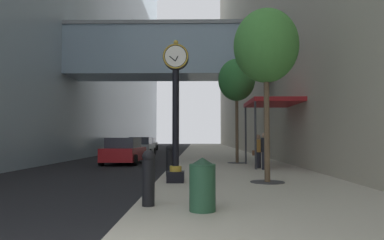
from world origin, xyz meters
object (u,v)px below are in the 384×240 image
at_px(pedestrian_walking, 258,151).
at_px(car_black_mid, 148,144).
at_px(street_tree_near, 266,47).
at_px(car_red_near, 124,151).
at_px(street_clock, 176,103).
at_px(pedestrian_by_clock, 265,150).
at_px(car_silver_far, 141,147).
at_px(bollard_nearest, 149,177).
at_px(bollard_third, 170,160).
at_px(street_tree_mid_near, 237,81).
at_px(trash_bin, 202,184).

distance_m(pedestrian_walking, car_black_mid, 25.84).
xyz_separation_m(street_tree_near, car_red_near, (-6.64, 9.47, -3.79)).
bearing_deg(street_tree_near, street_clock, -179.10).
bearing_deg(pedestrian_by_clock, car_silver_far, 118.61).
xyz_separation_m(street_tree_near, car_silver_far, (-7.11, 18.83, -3.77)).
xyz_separation_m(bollard_nearest, bollard_third, (0.00, 5.61, 0.00)).
bearing_deg(bollard_third, car_black_mid, 99.81).
bearing_deg(car_black_mid, pedestrian_walking, -70.23).
bearing_deg(pedestrian_by_clock, street_clock, -130.08).
bearing_deg(street_clock, car_silver_far, 102.39).
relative_size(street_clock, street_tree_near, 0.82).
height_order(street_tree_near, pedestrian_by_clock, street_tree_near).
distance_m(pedestrian_by_clock, car_red_near, 8.98).
xyz_separation_m(street_clock, bollard_third, (-0.33, 1.74, -1.94)).
distance_m(street_tree_mid_near, car_red_near, 7.85).
distance_m(street_tree_near, car_red_near, 12.17).
relative_size(bollard_third, car_silver_far, 0.26).
xyz_separation_m(street_clock, bollard_nearest, (-0.33, -3.87, -1.94)).
bearing_deg(bollard_nearest, car_red_near, 104.02).
distance_m(pedestrian_walking, car_silver_far, 15.62).
bearing_deg(street_tree_near, bollard_nearest, -130.09).
bearing_deg(bollard_third, street_tree_mid_near, 64.18).
height_order(street_clock, bollard_nearest, street_clock).
xyz_separation_m(street_clock, trash_bin, (0.80, -4.36, -2.02)).
distance_m(bollard_nearest, trash_bin, 1.24).
height_order(bollard_third, car_silver_far, car_silver_far).
height_order(car_black_mid, car_silver_far, car_silver_far).
relative_size(trash_bin, pedestrian_by_clock, 0.63).
bearing_deg(bollard_third, street_tree_near, -27.15).
bearing_deg(car_silver_far, trash_bin, -77.97).
bearing_deg(car_red_near, street_tree_near, -54.96).
xyz_separation_m(bollard_nearest, street_tree_mid_near, (3.30, 12.42, 4.08)).
height_order(street_clock, bollard_third, street_clock).
xyz_separation_m(street_clock, car_black_mid, (-5.15, 29.62, -1.93)).
height_order(bollard_third, street_tree_mid_near, street_tree_mid_near).
distance_m(bollard_nearest, car_black_mid, 33.84).
bearing_deg(pedestrian_walking, car_red_near, 149.92).
bearing_deg(street_tree_near, car_red_near, 125.04).
height_order(street_tree_mid_near, pedestrian_by_clock, street_tree_mid_near).
distance_m(pedestrian_walking, pedestrian_by_clock, 0.89).
bearing_deg(bollard_nearest, street_tree_mid_near, 75.14).
relative_size(street_clock, bollard_nearest, 3.94).
xyz_separation_m(pedestrian_by_clock, car_red_near, (-7.41, 5.08, -0.26)).
bearing_deg(car_red_near, street_tree_mid_near, -8.24).
bearing_deg(street_tree_near, car_silver_far, 110.69).
distance_m(street_tree_near, car_silver_far, 20.48).
bearing_deg(street_tree_near, trash_bin, -116.10).
bearing_deg(car_black_mid, pedestrian_by_clock, -70.57).
distance_m(street_clock, trash_bin, 4.87).
xyz_separation_m(bollard_third, car_silver_far, (-3.81, 17.14, 0.03)).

